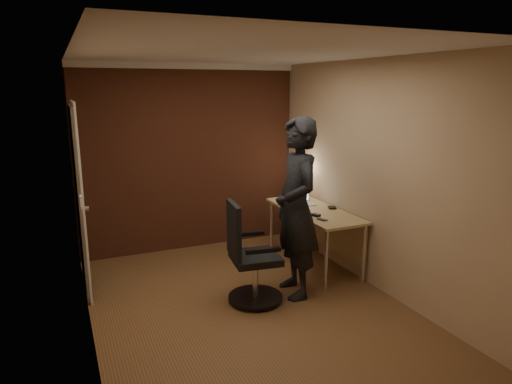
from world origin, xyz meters
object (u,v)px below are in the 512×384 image
office_chair (249,260)px  laptop (299,199)px  desk (319,219)px  mouse (316,215)px  person (296,209)px  phone (322,220)px  desk_lamp (299,168)px  wallet (332,208)px

office_chair → laptop: bearing=40.2°
desk → mouse: mouse is taller
desk → person: bearing=-137.4°
mouse → office_chair: (-0.98, -0.32, -0.28)m
phone → office_chair: size_ratio=0.11×
desk → office_chair: size_ratio=1.43×
desk_lamp → phone: desk_lamp is taller
desk_lamp → desk: bearing=-93.1°
desk → desk_lamp: bearing=86.9°
desk → person: size_ratio=0.79×
desk_lamp → phone: size_ratio=4.65×
person → desk_lamp: bearing=157.5°
person → desk: bearing=139.9°
desk → person: 0.96m
laptop → mouse: size_ratio=3.43×
mouse → person: size_ratio=0.05×
phone → wallet: wallet is taller
mouse → desk_lamp: bearing=53.3°
mouse → office_chair: size_ratio=0.10×
wallet → phone: bearing=-134.7°
desk_lamp → office_chair: (-1.23, -1.20, -0.68)m
laptop → person: (-0.55, -0.93, 0.16)m
laptop → phone: laptop is taller
laptop → person: bearing=-120.8°
desk → phone: phone is taller
office_chair → person: person is taller
desk_lamp → wallet: size_ratio=4.86×
wallet → desk_lamp: bearing=100.4°
phone → person: 0.51m
mouse → office_chair: bearing=177.6°
person → laptop: bearing=156.5°
laptop → mouse: laptop is taller
office_chair → person: (0.54, -0.01, 0.49)m
laptop → mouse: (-0.11, -0.60, -0.05)m
desk_lamp → wallet: (0.12, -0.65, -0.41)m
mouse → desk: bearing=30.8°
laptop → person: 1.10m
desk_lamp → office_chair: 1.85m
wallet → office_chair: bearing=-157.9°
desk → mouse: size_ratio=15.00×
desk → phone: bearing=-117.7°
desk_lamp → wallet: bearing=-79.6°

